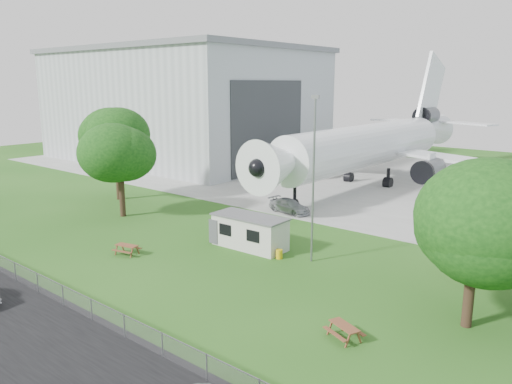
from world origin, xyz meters
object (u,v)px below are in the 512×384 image
Objects in this scene: picnic_east at (344,339)px; hangar at (183,104)px; site_cabin at (250,232)px; picnic_west at (127,254)px; airliner at (373,143)px.

hangar is at bearing 166.80° from picnic_east.
picnic_west is at bearing -130.49° from site_cabin.
site_cabin is 9.70m from picnic_west.
picnic_west is at bearing -160.00° from picnic_east.
hangar is 51.29m from site_cabin.
site_cabin is at bearing 170.80° from picnic_east.
hangar is 0.90× the size of airliner.
site_cabin is 3.77× the size of picnic_west.
airliner is 30.74m from site_cabin.
picnic_west is 19.45m from picnic_east.
hangar reaches higher than picnic_west.
picnic_west is (34.37, -37.58, -9.41)m from hangar.
hangar reaches higher than site_cabin.
hangar is at bearing 119.34° from picnic_west.
airliner is at bearing 74.44° from picnic_west.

